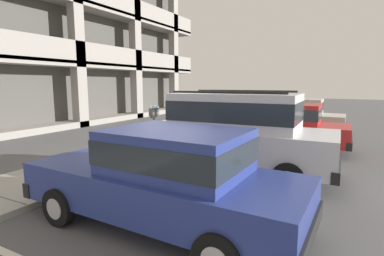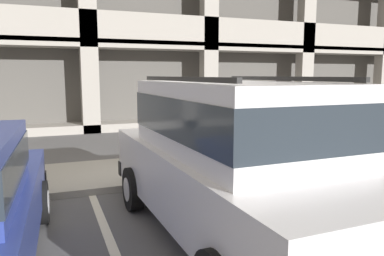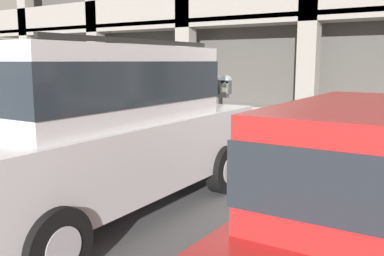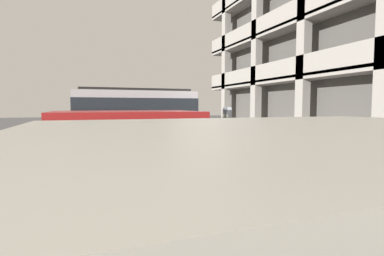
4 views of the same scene
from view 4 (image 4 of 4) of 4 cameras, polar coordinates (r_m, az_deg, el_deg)
name	(u,v)px [view 4 (image 4 of 4)]	position (r m, az deg, el deg)	size (l,w,h in m)	color
ground_plane	(215,166)	(8.41, 4.35, -7.21)	(80.00, 80.00, 0.10)	#565659
sidewalk	(255,159)	(8.99, 11.99, -5.84)	(40.00, 2.20, 0.12)	#9E9B93
parking_stall_lines	(186,183)	(6.40, -1.18, -10.36)	(13.31, 4.80, 0.01)	silver
silver_suv	(134,126)	(7.83, -10.90, 0.29)	(2.10, 4.82, 2.03)	silver
red_sedan	(120,128)	(10.93, -13.64, -0.07)	(1.96, 4.54, 1.54)	navy
dark_hatchback	(139,160)	(4.47, -10.07, -6.06)	(1.87, 4.49, 1.54)	red
parking_meter_near	(227,121)	(8.36, 6.71, 1.38)	(0.35, 0.12, 1.46)	#47474C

